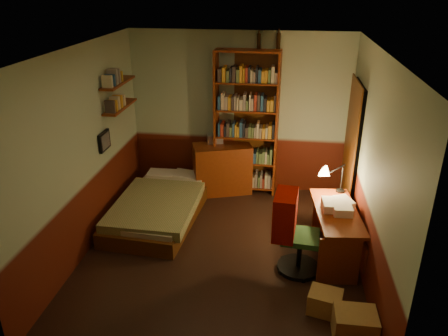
# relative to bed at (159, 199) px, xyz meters

# --- Properties ---
(floor) EXTENTS (3.50, 4.00, 0.02)m
(floor) POSITION_rel_bed_xyz_m (1.05, -0.79, -0.31)
(floor) COLOR black
(floor) RESTS_ON ground
(ceiling) EXTENTS (3.50, 4.00, 0.02)m
(ceiling) POSITION_rel_bed_xyz_m (1.05, -0.79, 2.31)
(ceiling) COLOR silver
(ceiling) RESTS_ON wall_back
(wall_back) EXTENTS (3.50, 0.02, 2.60)m
(wall_back) POSITION_rel_bed_xyz_m (1.05, 1.22, 1.00)
(wall_back) COLOR #90A281
(wall_back) RESTS_ON ground
(wall_left) EXTENTS (0.02, 4.00, 2.60)m
(wall_left) POSITION_rel_bed_xyz_m (-0.71, -0.79, 1.00)
(wall_left) COLOR #90A281
(wall_left) RESTS_ON ground
(wall_right) EXTENTS (0.02, 4.00, 2.60)m
(wall_right) POSITION_rel_bed_xyz_m (2.81, -0.79, 1.00)
(wall_right) COLOR #90A281
(wall_right) RESTS_ON ground
(wall_front) EXTENTS (3.50, 0.02, 2.60)m
(wall_front) POSITION_rel_bed_xyz_m (1.05, -2.80, 1.00)
(wall_front) COLOR #90A281
(wall_front) RESTS_ON ground
(doorway) EXTENTS (0.06, 0.90, 2.00)m
(doorway) POSITION_rel_bed_xyz_m (2.77, 0.51, 0.70)
(doorway) COLOR black
(doorway) RESTS_ON ground
(door_trim) EXTENTS (0.02, 0.98, 2.08)m
(door_trim) POSITION_rel_bed_xyz_m (2.74, 0.51, 0.70)
(door_trim) COLOR #48240B
(door_trim) RESTS_ON ground
(bed) EXTENTS (1.23, 2.09, 0.60)m
(bed) POSITION_rel_bed_xyz_m (0.00, 0.00, 0.00)
(bed) COLOR olive
(bed) RESTS_ON ground
(dresser) EXTENTS (1.03, 0.74, 0.83)m
(dresser) POSITION_rel_bed_xyz_m (0.81, 0.97, 0.11)
(dresser) COLOR #67270D
(dresser) RESTS_ON ground
(mini_stereo) EXTENTS (0.30, 0.26, 0.14)m
(mini_stereo) POSITION_rel_bed_xyz_m (0.67, 1.10, 0.59)
(mini_stereo) COLOR #B2B2B7
(mini_stereo) RESTS_ON dresser
(bookshelf) EXTENTS (1.02, 0.38, 2.33)m
(bookshelf) POSITION_rel_bed_xyz_m (1.18, 1.06, 0.87)
(bookshelf) COLOR #67270D
(bookshelf) RESTS_ON ground
(bottle_left) EXTENTS (0.07, 0.07, 0.22)m
(bottle_left) POSITION_rel_bed_xyz_m (1.33, 1.16, 2.14)
(bottle_left) COLOR black
(bottle_left) RESTS_ON bookshelf
(bottle_right) EXTENTS (0.07, 0.07, 0.23)m
(bottle_right) POSITION_rel_bed_xyz_m (1.63, 1.16, 2.15)
(bottle_right) COLOR black
(bottle_right) RESTS_ON bookshelf
(desk) EXTENTS (0.63, 1.27, 0.66)m
(desk) POSITION_rel_bed_xyz_m (2.49, -0.66, 0.03)
(desk) COLOR #67270D
(desk) RESTS_ON ground
(paper_stack) EXTENTS (0.28, 0.32, 0.11)m
(paper_stack) POSITION_rel_bed_xyz_m (2.57, -0.54, 0.41)
(paper_stack) COLOR silver
(paper_stack) RESTS_ON desk
(desk_lamp) EXTENTS (0.22, 0.22, 0.67)m
(desk_lamp) POSITION_rel_bed_xyz_m (2.58, -0.11, 0.69)
(desk_lamp) COLOR black
(desk_lamp) RESTS_ON desk
(office_chair) EXTENTS (0.54, 0.49, 1.00)m
(office_chair) POSITION_rel_bed_xyz_m (2.05, -1.03, 0.20)
(office_chair) COLOR #285B28
(office_chair) RESTS_ON ground
(red_jacket) EXTENTS (0.36, 0.52, 0.55)m
(red_jacket) POSITION_rel_bed_xyz_m (1.80, -1.06, 0.98)
(red_jacket) COLOR #A20C00
(red_jacket) RESTS_ON office_chair
(wall_shelf_lower) EXTENTS (0.20, 0.90, 0.03)m
(wall_shelf_lower) POSITION_rel_bed_xyz_m (-0.59, 0.31, 1.30)
(wall_shelf_lower) COLOR #67270D
(wall_shelf_lower) RESTS_ON wall_left
(wall_shelf_upper) EXTENTS (0.20, 0.90, 0.03)m
(wall_shelf_upper) POSITION_rel_bed_xyz_m (-0.59, 0.31, 1.65)
(wall_shelf_upper) COLOR #67270D
(wall_shelf_upper) RESTS_ON wall_left
(framed_picture) EXTENTS (0.04, 0.32, 0.26)m
(framed_picture) POSITION_rel_bed_xyz_m (-0.67, -0.19, 0.95)
(framed_picture) COLOR black
(framed_picture) RESTS_ON wall_left
(cardboard_box_a) EXTENTS (0.42, 0.34, 0.31)m
(cardboard_box_a) POSITION_rel_bed_xyz_m (2.58, -2.08, -0.14)
(cardboard_box_a) COLOR #A58246
(cardboard_box_a) RESTS_ON ground
(cardboard_box_b) EXTENTS (0.40, 0.36, 0.24)m
(cardboard_box_b) POSITION_rel_bed_xyz_m (2.32, -1.74, -0.18)
(cardboard_box_b) COLOR #A58246
(cardboard_box_b) RESTS_ON ground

